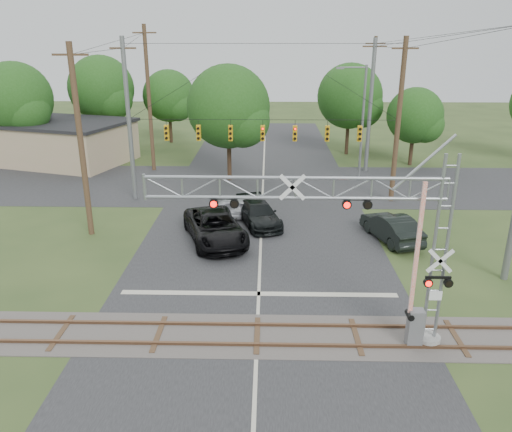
{
  "coord_description": "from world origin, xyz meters",
  "views": [
    {
      "loc": [
        0.37,
        -15.32,
        11.39
      ],
      "look_at": [
        -0.18,
        7.5,
        3.19
      ],
      "focal_mm": 35.0,
      "sensor_mm": 36.0,
      "label": 1
    }
  ],
  "objects_px": {
    "crossing_gantry": "(351,232)",
    "car_dark": "(259,214)",
    "traffic_signal_span": "(275,124)",
    "commercial_building": "(42,140)",
    "sedan_silver": "(239,208)",
    "pickup_black": "(215,227)",
    "streetlight": "(361,117)"
  },
  "relations": [
    {
      "from": "traffic_signal_span",
      "to": "commercial_building",
      "type": "xyz_separation_m",
      "value": [
        -22.47,
        12.17,
        -3.61
      ]
    },
    {
      "from": "crossing_gantry",
      "to": "sedan_silver",
      "type": "xyz_separation_m",
      "value": [
        -4.92,
        14.35,
        -4.03
      ]
    },
    {
      "from": "traffic_signal_span",
      "to": "streetlight",
      "type": "distance_m",
      "value": 9.18
    },
    {
      "from": "commercial_building",
      "to": "crossing_gantry",
      "type": "bearing_deg",
      "value": -33.6
    },
    {
      "from": "traffic_signal_span",
      "to": "crossing_gantry",
      "type": "bearing_deg",
      "value": -82.08
    },
    {
      "from": "traffic_signal_span",
      "to": "pickup_black",
      "type": "xyz_separation_m",
      "value": [
        -3.56,
        -8.06,
        -4.71
      ]
    },
    {
      "from": "crossing_gantry",
      "to": "sedan_silver",
      "type": "distance_m",
      "value": 15.7
    },
    {
      "from": "crossing_gantry",
      "to": "streetlight",
      "type": "xyz_separation_m",
      "value": [
        4.49,
        24.23,
        0.52
      ]
    },
    {
      "from": "car_dark",
      "to": "pickup_black",
      "type": "bearing_deg",
      "value": -148.81
    },
    {
      "from": "car_dark",
      "to": "commercial_building",
      "type": "height_order",
      "value": "commercial_building"
    },
    {
      "from": "crossing_gantry",
      "to": "car_dark",
      "type": "height_order",
      "value": "crossing_gantry"
    },
    {
      "from": "traffic_signal_span",
      "to": "car_dark",
      "type": "relative_size",
      "value": 3.82
    },
    {
      "from": "pickup_black",
      "to": "streetlight",
      "type": "xyz_separation_m",
      "value": [
        10.61,
        13.93,
        4.36
      ]
    },
    {
      "from": "crossing_gantry",
      "to": "sedan_silver",
      "type": "bearing_deg",
      "value": 108.92
    },
    {
      "from": "car_dark",
      "to": "crossing_gantry",
      "type": "bearing_deg",
      "value": -92.31
    },
    {
      "from": "commercial_building",
      "to": "streetlight",
      "type": "bearing_deg",
      "value": 5.02
    },
    {
      "from": "crossing_gantry",
      "to": "car_dark",
      "type": "distance_m",
      "value": 14.22
    },
    {
      "from": "car_dark",
      "to": "streetlight",
      "type": "xyz_separation_m",
      "value": [
        8.11,
        11.07,
        4.5
      ]
    },
    {
      "from": "traffic_signal_span",
      "to": "streetlight",
      "type": "relative_size",
      "value": 2.07
    },
    {
      "from": "crossing_gantry",
      "to": "commercial_building",
      "type": "distance_m",
      "value": 39.57
    },
    {
      "from": "crossing_gantry",
      "to": "pickup_black",
      "type": "xyz_separation_m",
      "value": [
        -6.12,
        10.3,
        -3.83
      ]
    },
    {
      "from": "pickup_black",
      "to": "sedan_silver",
      "type": "height_order",
      "value": "pickup_black"
    },
    {
      "from": "pickup_black",
      "to": "sedan_silver",
      "type": "xyz_separation_m",
      "value": [
        1.2,
        4.05,
        -0.19
      ]
    },
    {
      "from": "crossing_gantry",
      "to": "traffic_signal_span",
      "type": "distance_m",
      "value": 18.56
    },
    {
      "from": "traffic_signal_span",
      "to": "sedan_silver",
      "type": "height_order",
      "value": "traffic_signal_span"
    },
    {
      "from": "pickup_black",
      "to": "streetlight",
      "type": "distance_m",
      "value": 18.05
    },
    {
      "from": "crossing_gantry",
      "to": "traffic_signal_span",
      "type": "height_order",
      "value": "traffic_signal_span"
    },
    {
      "from": "pickup_black",
      "to": "streetlight",
      "type": "height_order",
      "value": "streetlight"
    },
    {
      "from": "sedan_silver",
      "to": "commercial_building",
      "type": "height_order",
      "value": "commercial_building"
    },
    {
      "from": "car_dark",
      "to": "sedan_silver",
      "type": "distance_m",
      "value": 1.76
    },
    {
      "from": "traffic_signal_span",
      "to": "sedan_silver",
      "type": "distance_m",
      "value": 6.76
    },
    {
      "from": "pickup_black",
      "to": "crossing_gantry",
      "type": "bearing_deg",
      "value": -77.71
    }
  ]
}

